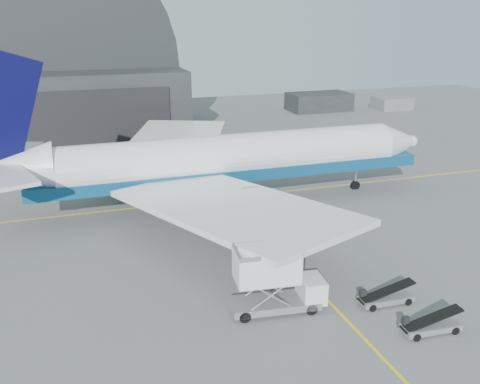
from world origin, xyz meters
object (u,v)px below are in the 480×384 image
object	(u,v)px
pushback_tug	(280,246)
belt_loader_a	(430,326)
catering_truck	(274,281)
belt_loader_b	(385,298)
airliner	(215,161)

from	to	relation	value
pushback_tug	belt_loader_a	xyz separation A→B (m)	(5.01, -15.82, -0.11)
belt_loader_a	pushback_tug	bearing A→B (deg)	110.71
belt_loader_a	catering_truck	bearing A→B (deg)	149.43
belt_loader_b	belt_loader_a	bearing A→B (deg)	-78.05
belt_loader_a	belt_loader_b	world-z (taller)	belt_loader_b
airliner	pushback_tug	world-z (taller)	airliner
catering_truck	airliner	bearing A→B (deg)	91.22
airliner	catering_truck	world-z (taller)	airliner
belt_loader_b	airliner	bearing A→B (deg)	105.18
pushback_tug	belt_loader_a	distance (m)	16.59
belt_loader_b	catering_truck	bearing A→B (deg)	169.05
airliner	belt_loader_b	size ratio (longest dim) A/B	11.93
catering_truck	belt_loader_b	bearing A→B (deg)	-5.79
airliner	catering_truck	xyz separation A→B (m)	(-2.27, -24.13, -2.91)
belt_loader_a	belt_loader_b	bearing A→B (deg)	103.68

